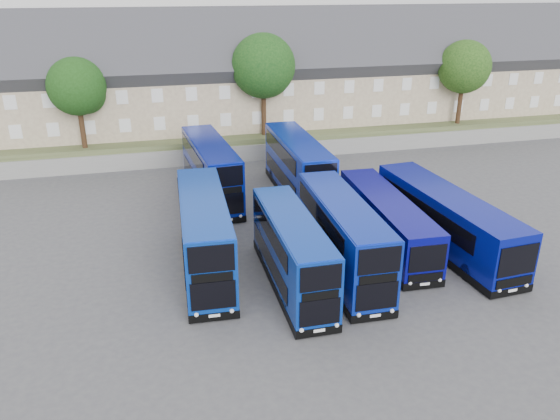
{
  "coord_description": "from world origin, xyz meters",
  "views": [
    {
      "loc": [
        -8.8,
        -23.38,
        15.27
      ],
      "look_at": [
        -1.17,
        6.83,
        2.2
      ],
      "focal_mm": 35.0,
      "sensor_mm": 36.0,
      "label": 1
    }
  ],
  "objects_px": {
    "dd_front_mid": "(292,254)",
    "tree_east": "(465,69)",
    "tree_west": "(79,89)",
    "coach_east_a": "(386,222)",
    "tree_mid": "(265,68)",
    "tree_far": "(479,55)",
    "dd_front_left": "(205,236)"
  },
  "relations": [
    {
      "from": "tree_far",
      "to": "coach_east_a",
      "type": "bearing_deg",
      "value": -130.24
    },
    {
      "from": "tree_mid",
      "to": "dd_front_left",
      "type": "bearing_deg",
      "value": -111.36
    },
    {
      "from": "dd_front_mid",
      "to": "tree_east",
      "type": "distance_m",
      "value": 34.1
    },
    {
      "from": "coach_east_a",
      "to": "tree_far",
      "type": "distance_m",
      "value": 36.2
    },
    {
      "from": "dd_front_left",
      "to": "tree_mid",
      "type": "relative_size",
      "value": 1.2
    },
    {
      "from": "dd_front_mid",
      "to": "tree_mid",
      "type": "xyz_separation_m",
      "value": [
        4.0,
        24.1,
        6.14
      ]
    },
    {
      "from": "tree_east",
      "to": "tree_far",
      "type": "distance_m",
      "value": 9.23
    },
    {
      "from": "dd_front_left",
      "to": "tree_east",
      "type": "relative_size",
      "value": 1.35
    },
    {
      "from": "dd_front_left",
      "to": "tree_east",
      "type": "distance_m",
      "value": 35.46
    },
    {
      "from": "dd_front_mid",
      "to": "tree_mid",
      "type": "distance_m",
      "value": 25.19
    },
    {
      "from": "dd_front_mid",
      "to": "tree_far",
      "type": "height_order",
      "value": "tree_far"
    },
    {
      "from": "dd_front_mid",
      "to": "coach_east_a",
      "type": "relative_size",
      "value": 0.86
    },
    {
      "from": "dd_front_mid",
      "to": "coach_east_a",
      "type": "height_order",
      "value": "dd_front_mid"
    },
    {
      "from": "coach_east_a",
      "to": "tree_west",
      "type": "xyz_separation_m",
      "value": [
        -18.96,
        20.23,
        5.52
      ]
    },
    {
      "from": "dd_front_mid",
      "to": "tree_west",
      "type": "bearing_deg",
      "value": 117.4
    },
    {
      "from": "dd_front_left",
      "to": "tree_east",
      "type": "bearing_deg",
      "value": 39.07
    },
    {
      "from": "tree_east",
      "to": "tree_far",
      "type": "xyz_separation_m",
      "value": [
        6.0,
        7.0,
        0.34
      ]
    },
    {
      "from": "tree_west",
      "to": "tree_east",
      "type": "xyz_separation_m",
      "value": [
        36.0,
        0.0,
        0.34
      ]
    },
    {
      "from": "tree_west",
      "to": "tree_east",
      "type": "distance_m",
      "value": 36.0
    },
    {
      "from": "tree_west",
      "to": "dd_front_left",
      "type": "bearing_deg",
      "value": -69.6
    },
    {
      "from": "tree_east",
      "to": "tree_west",
      "type": "bearing_deg",
      "value": -180.0
    },
    {
      "from": "dd_front_left",
      "to": "tree_west",
      "type": "distance_m",
      "value": 22.64
    },
    {
      "from": "dd_front_left",
      "to": "coach_east_a",
      "type": "height_order",
      "value": "dd_front_left"
    },
    {
      "from": "tree_mid",
      "to": "coach_east_a",
      "type": "bearing_deg",
      "value": -81.87
    },
    {
      "from": "dd_front_mid",
      "to": "tree_far",
      "type": "distance_m",
      "value": 43.24
    },
    {
      "from": "dd_front_left",
      "to": "tree_far",
      "type": "distance_m",
      "value": 44.45
    },
    {
      "from": "tree_west",
      "to": "dd_front_mid",
      "type": "bearing_deg",
      "value": -63.05
    },
    {
      "from": "dd_front_mid",
      "to": "tree_east",
      "type": "xyz_separation_m",
      "value": [
        24.0,
        23.6,
        5.46
      ]
    },
    {
      "from": "tree_far",
      "to": "tree_west",
      "type": "bearing_deg",
      "value": -170.54
    },
    {
      "from": "dd_front_mid",
      "to": "coach_east_a",
      "type": "distance_m",
      "value": 7.75
    },
    {
      "from": "coach_east_a",
      "to": "tree_east",
      "type": "bearing_deg",
      "value": 52.39
    },
    {
      "from": "dd_front_mid",
      "to": "tree_far",
      "type": "relative_size",
      "value": 1.14
    }
  ]
}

